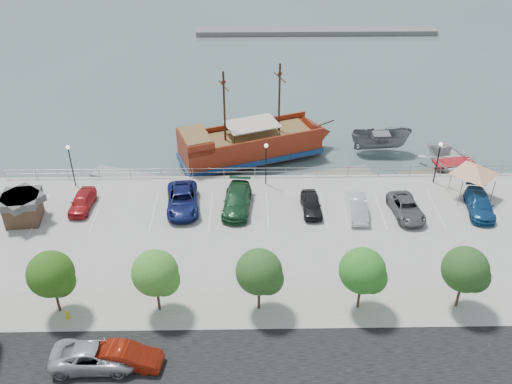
{
  "coord_description": "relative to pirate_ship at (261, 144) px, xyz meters",
  "views": [
    {
      "loc": [
        -1.69,
        -39.23,
        28.9
      ],
      "look_at": [
        -1.0,
        2.0,
        2.0
      ],
      "focal_mm": 40.0,
      "sensor_mm": 36.0,
      "label": 1
    }
  ],
  "objects": [
    {
      "name": "lamp_post_mid",
      "position": [
        0.26,
        -6.57,
        2.15
      ],
      "size": [
        0.36,
        0.36,
        4.28
      ],
      "color": "black",
      "rests_on": "land_slab"
    },
    {
      "name": "speedboat",
      "position": [
        19.32,
        -3.04,
        -1.0
      ],
      "size": [
        6.75,
        8.48,
        1.57
      ],
      "primitive_type": "imported",
      "rotation": [
        0.0,
        0.0,
        0.19
      ],
      "color": "silver",
      "rests_on": "ground"
    },
    {
      "name": "pirate_ship",
      "position": [
        0.0,
        0.0,
        0.0
      ],
      "size": [
        17.15,
        10.05,
        10.66
      ],
      "rotation": [
        0.0,
        0.0,
        0.36
      ],
      "color": "maroon",
      "rests_on": "ground"
    },
    {
      "name": "far_shore",
      "position": [
        10.26,
        41.93,
        -1.39
      ],
      "size": [
        40.0,
        3.0,
        0.8
      ],
      "primitive_type": "cube",
      "color": "slate",
      "rests_on": "ground"
    },
    {
      "name": "parked_car_d",
      "position": [
        -2.41,
        -10.61,
        0.05
      ],
      "size": [
        2.87,
        5.94,
        1.67
      ],
      "primitive_type": "imported",
      "rotation": [
        0.0,
        0.0,
        -0.09
      ],
      "color": "#1C4A29",
      "rests_on": "land_slab"
    },
    {
      "name": "parked_car_f",
      "position": [
        8.08,
        -11.76,
        -0.07
      ],
      "size": [
        1.68,
        4.39,
        1.43
      ],
      "primitive_type": "imported",
      "rotation": [
        0.0,
        0.0,
        -0.04
      ],
      "color": "white",
      "rests_on": "land_slab"
    },
    {
      "name": "tree_f",
      "position": [
        13.41,
        -23.15,
        2.51
      ],
      "size": [
        3.3,
        3.2,
        5.0
      ],
      "color": "#473321",
      "rests_on": "sidewalk"
    },
    {
      "name": "tree_d",
      "position": [
        -0.59,
        -23.15,
        2.51
      ],
      "size": [
        3.3,
        3.2,
        5.0
      ],
      "color": "#473321",
      "rests_on": "sidewalk"
    },
    {
      "name": "parked_car_c",
      "position": [
        -7.23,
        -10.46,
        0.03
      ],
      "size": [
        3.28,
        6.12,
        1.63
      ],
      "primitive_type": "imported",
      "rotation": [
        0.0,
        0.0,
        0.1
      ],
      "color": "navy",
      "rests_on": "land_slab"
    },
    {
      "name": "parked_car_g",
      "position": [
        12.33,
        -11.83,
        -0.1
      ],
      "size": [
        2.8,
        5.16,
        1.37
      ],
      "primitive_type": "imported",
      "rotation": [
        0.0,
        0.0,
        0.11
      ],
      "color": "#5E5E5F",
      "rests_on": "land_slab"
    },
    {
      "name": "street_sedan",
      "position": [
        -9.1,
        -27.86,
        -0.06
      ],
      "size": [
        4.6,
        2.25,
        1.45
      ],
      "primitive_type": "imported",
      "rotation": [
        0.0,
        0.0,
        1.4
      ],
      "color": "maroon",
      "rests_on": "street"
    },
    {
      "name": "fire_hydrant",
      "position": [
        -13.97,
        -23.87,
        -0.38
      ],
      "size": [
        0.26,
        0.26,
        0.75
      ],
      "rotation": [
        0.0,
        0.0,
        -0.07
      ],
      "color": "yellow",
      "rests_on": "sidewalk"
    },
    {
      "name": "sidewalk",
      "position": [
        0.26,
        -23.07,
        -0.77
      ],
      "size": [
        100.0,
        4.0,
        0.05
      ],
      "primitive_type": "cube",
      "color": "#9B9589",
      "rests_on": "land_slab"
    },
    {
      "name": "dock_mid",
      "position": [
        7.58,
        -3.87,
        -1.59
      ],
      "size": [
        7.11,
        3.64,
        0.39
      ],
      "primitive_type": "cube",
      "rotation": [
        0.0,
        0.0,
        0.26
      ],
      "color": "gray",
      "rests_on": "ground"
    },
    {
      "name": "street_van",
      "position": [
        -11.12,
        -27.84,
        -0.02
      ],
      "size": [
        5.55,
        2.6,
        1.54
      ],
      "primitive_type": "imported",
      "rotation": [
        0.0,
        0.0,
        1.58
      ],
      "color": "#A8A9AC",
      "rests_on": "street"
    },
    {
      "name": "street",
      "position": [
        0.26,
        -29.07,
        -0.78
      ],
      "size": [
        100.0,
        8.0,
        0.04
      ],
      "primitive_type": "cube",
      "color": "black",
      "rests_on": "land_slab"
    },
    {
      "name": "canopy_tent",
      "position": [
        18.89,
        -8.9,
        2.56
      ],
      "size": [
        4.71,
        4.71,
        3.84
      ],
      "rotation": [
        0.0,
        0.0,
        -0.02
      ],
      "color": "slate",
      "rests_on": "land_slab"
    },
    {
      "name": "ground",
      "position": [
        0.26,
        -13.07,
        -1.79
      ],
      "size": [
        160.0,
        160.0,
        0.0
      ],
      "primitive_type": "plane",
      "color": "#415253"
    },
    {
      "name": "lamp_post_right",
      "position": [
        16.26,
        -6.57,
        2.15
      ],
      "size": [
        0.36,
        0.36,
        4.28
      ],
      "color": "black",
      "rests_on": "land_slab"
    },
    {
      "name": "parked_car_h",
      "position": [
        18.87,
        -11.45,
        -0.05
      ],
      "size": [
        2.76,
        5.32,
        1.47
      ],
      "primitive_type": "imported",
      "rotation": [
        0.0,
        0.0,
        -0.14
      ],
      "color": "navy",
      "rests_on": "land_slab"
    },
    {
      "name": "lamp_post_left",
      "position": [
        -17.74,
        -6.57,
        2.15
      ],
      "size": [
        0.36,
        0.36,
        4.28
      ],
      "color": "black",
      "rests_on": "land_slab"
    },
    {
      "name": "patrol_boat",
      "position": [
        12.72,
        1.16,
        -0.55
      ],
      "size": [
        6.41,
        2.51,
        2.47
      ],
      "primitive_type": "imported",
      "rotation": [
        0.0,
        0.0,
        1.55
      ],
      "color": "slate",
      "rests_on": "ground"
    },
    {
      "name": "tree_e",
      "position": [
        6.41,
        -23.15,
        2.51
      ],
      "size": [
        3.3,
        3.2,
        5.0
      ],
      "color": "#473321",
      "rests_on": "sidewalk"
    },
    {
      "name": "tree_c",
      "position": [
        -7.59,
        -23.15,
        2.51
      ],
      "size": [
        3.3,
        3.2,
        5.0
      ],
      "color": "#473321",
      "rests_on": "sidewalk"
    },
    {
      "name": "tree_b",
      "position": [
        -14.59,
        -23.15,
        2.51
      ],
      "size": [
        3.3,
        3.2,
        5.0
      ],
      "color": "#473321",
      "rests_on": "sidewalk"
    },
    {
      "name": "parked_car_e",
      "position": [
        4.12,
        -11.12,
        -0.08
      ],
      "size": [
        1.8,
        4.17,
        1.4
      ],
      "primitive_type": "imported",
      "rotation": [
        0.0,
        0.0,
        0.04
      ],
      "color": "black",
      "rests_on": "land_slab"
    },
    {
      "name": "dock_west",
      "position": [
        -13.41,
        -3.87,
        -1.58
      ],
      "size": [
        7.47,
        4.4,
        0.41
      ],
      "primitive_type": "cube",
      "rotation": [
        0.0,
        0.0,
        -0.35
      ],
      "color": "gray",
      "rests_on": "ground"
    },
    {
      "name": "shed",
      "position": [
        -20.64,
        -12.12,
        0.56
      ],
      "size": [
        3.35,
        3.35,
        2.53
      ],
      "rotation": [
        0.0,
        0.0,
        0.1
      ],
      "color": "#4F3425",
      "rests_on": "land_slab"
    },
    {
      "name": "seawall_railing",
      "position": [
        0.26,
        -5.27,
        -0.26
      ],
      "size": [
        50.0,
        0.06,
        1.0
      ],
      "color": "gray",
      "rests_on": "land_slab"
    },
    {
      "name": "dock_east",
      "position": [
        16.52,
        -3.87,
        -1.61
      ],
      "size": [
        6.4,
        2.97,
        0.35
      ],
      "primitive_type": "cube",
      "rotation": [
        0.0,
        0.0,
        0.2
      ],
      "color": "#676055",
      "rests_on": "ground"
    },
    {
      "name": "parked_car_a",
      "position": [
        -16.11,
        -10.36,
        -0.07
      ],
      "size": [
        1.98,
        4.33,
        1.44
      ],
      "primitive_type": "imported",
      "rotation": [
        0.0,
        0.0,
        -0.07
      ],
      "color": "red",
      "rests_on": "land_slab"
    }
  ]
}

